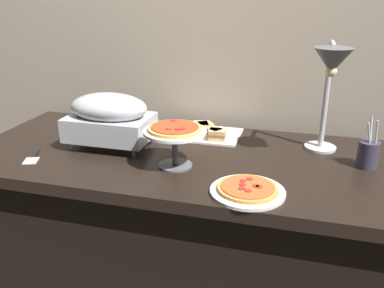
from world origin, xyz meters
TOP-DOWN VIEW (x-y plane):
  - back_wall at (0.00, 0.50)m, footprint 4.40×0.04m
  - buffet_table at (0.00, 0.00)m, footprint 1.90×0.84m
  - chafing_dish at (-0.34, 0.00)m, footprint 0.37×0.24m
  - heat_lamp at (0.58, 0.09)m, footprint 0.15×0.31m
  - pizza_plate_front at (0.33, -0.29)m, footprint 0.27×0.27m
  - pizza_plate_center at (0.01, -0.14)m, footprint 0.25×0.25m
  - sandwich_platter at (0.04, 0.25)m, footprint 0.38×0.25m
  - sauce_cup_near at (-0.40, 0.24)m, footprint 0.06×0.06m
  - utensil_holder at (0.76, 0.06)m, footprint 0.08×0.08m
  - serving_spatula at (-0.60, -0.21)m, footprint 0.09×0.17m

SIDE VIEW (x-z plane):
  - buffet_table at x=0.00m, z-range 0.01..0.77m
  - serving_spatula at x=-0.60m, z-range 0.76..0.77m
  - pizza_plate_front at x=0.33m, z-range 0.76..0.79m
  - sauce_cup_near at x=-0.40m, z-range 0.76..0.80m
  - sandwich_platter at x=0.04m, z-range 0.75..0.81m
  - utensil_holder at x=0.76m, z-range 0.71..0.92m
  - pizza_plate_center at x=0.01m, z-range 0.81..0.99m
  - chafing_dish at x=-0.34m, z-range 0.78..1.02m
  - heat_lamp at x=0.58m, z-range 0.89..1.37m
  - back_wall at x=0.00m, z-range 0.00..2.40m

